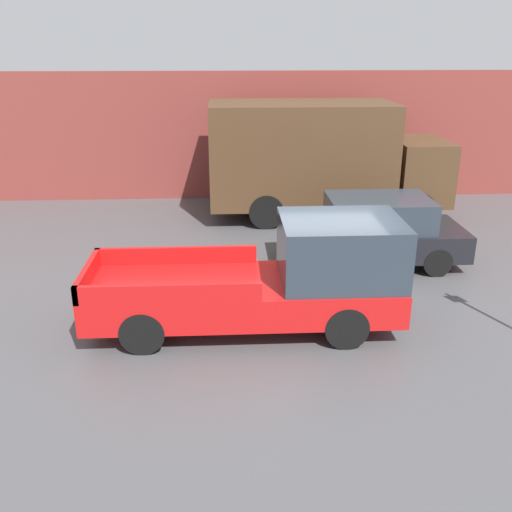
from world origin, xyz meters
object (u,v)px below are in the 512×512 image
at_px(pickup_truck, 277,279).
at_px(car, 374,231).
at_px(newspaper_box, 368,183).
at_px(delivery_truck, 318,157).

xyz_separation_m(pickup_truck, car, (2.60, 3.11, -0.16)).
bearing_deg(pickup_truck, newspaper_box, 66.79).
bearing_deg(newspaper_box, delivery_truck, -135.91).
bearing_deg(newspaper_box, pickup_truck, -113.21).
relative_size(car, delivery_truck, 0.61).
bearing_deg(delivery_truck, car, -79.51).
xyz_separation_m(car, newspaper_box, (1.31, 6.02, -0.31)).
xyz_separation_m(car, delivery_truck, (-0.75, 4.03, 1.01)).
xyz_separation_m(pickup_truck, newspaper_box, (3.92, 9.13, -0.47)).
bearing_deg(car, newspaper_box, 77.71).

